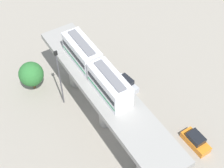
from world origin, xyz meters
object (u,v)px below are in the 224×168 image
Objects in this scene: parked_car_orange at (196,141)px; tree_near_viaduct at (31,74)px; parked_car_silver at (126,84)px; train at (95,67)px; signal_post at (60,76)px.

tree_near_viaduct reaches higher than parked_car_orange.
parked_car_orange is 0.96× the size of parked_car_silver.
train is 12.65m from tree_near_viaduct.
parked_car_silver is (-2.23, 13.61, 0.00)m from parked_car_orange.
parked_car_orange is (8.43, -11.76, -8.48)m from train.
signal_post reaches higher than tree_near_viaduct.
tree_near_viaduct is (-6.00, 9.30, -6.14)m from train.
parked_car_orange is at bearing -53.54° from signal_post.
parked_car_silver is 14.47m from tree_near_viaduct.
tree_near_viaduct is (-12.19, 7.45, 2.34)m from parked_car_silver.
signal_post reaches higher than parked_car_orange.
tree_near_viaduct is 6.24m from signal_post.
parked_car_silver is at bearing -14.02° from signal_post.
train is at bearing -51.32° from signal_post.
train is 1.32× the size of signal_post.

